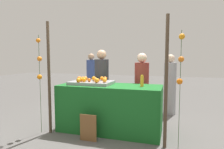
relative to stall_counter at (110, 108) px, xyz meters
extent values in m
plane|color=#565451|center=(0.00, 0.00, -0.47)|extent=(24.00, 24.00, 0.00)
cube|color=#196023|center=(0.00, 0.00, 0.00)|extent=(2.03, 0.79, 0.93)
cube|color=gray|center=(-0.40, 0.04, 0.50)|extent=(0.85, 0.60, 0.06)
sphere|color=orange|center=(-0.68, 0.18, 0.56)|extent=(0.07, 0.07, 0.07)
sphere|color=orange|center=(-0.39, 0.13, 0.57)|extent=(0.09, 0.09, 0.09)
sphere|color=orange|center=(-0.23, -0.06, 0.56)|extent=(0.07, 0.07, 0.07)
sphere|color=orange|center=(-0.25, 0.24, 0.57)|extent=(0.08, 0.08, 0.08)
sphere|color=orange|center=(-0.59, -0.08, 0.57)|extent=(0.08, 0.08, 0.08)
sphere|color=orange|center=(-0.69, 0.04, 0.57)|extent=(0.09, 0.09, 0.09)
sphere|color=orange|center=(-0.33, 0.05, 0.57)|extent=(0.08, 0.08, 0.08)
sphere|color=orange|center=(-0.50, -0.12, 0.57)|extent=(0.08, 0.08, 0.08)
sphere|color=orange|center=(-0.17, 0.20, 0.57)|extent=(0.09, 0.09, 0.09)
sphere|color=orange|center=(-0.08, -0.06, 0.57)|extent=(0.09, 0.09, 0.09)
sphere|color=orange|center=(-0.22, -0.16, 0.57)|extent=(0.09, 0.09, 0.09)
sphere|color=orange|center=(-0.58, -0.21, 0.57)|extent=(0.09, 0.09, 0.09)
sphere|color=orange|center=(-0.42, -0.06, 0.56)|extent=(0.07, 0.07, 0.07)
sphere|color=orange|center=(-0.57, 0.08, 0.57)|extent=(0.09, 0.09, 0.09)
cylinder|color=gold|center=(0.64, 0.01, 0.57)|extent=(0.06, 0.06, 0.21)
cylinder|color=yellow|center=(0.64, 0.01, 0.68)|extent=(0.03, 0.03, 0.02)
cube|color=brown|center=(-0.21, -0.59, -0.23)|extent=(0.31, 0.01, 0.49)
cube|color=black|center=(-0.21, -0.58, -0.23)|extent=(0.29, 0.02, 0.47)
cylinder|color=#333338|center=(-0.42, 0.67, 0.25)|extent=(0.33, 0.33, 1.43)
sphere|color=tan|center=(-0.42, 0.67, 1.08)|extent=(0.22, 0.22, 0.22)
cylinder|color=maroon|center=(0.53, 0.67, 0.22)|extent=(0.32, 0.32, 1.36)
sphere|color=beige|center=(0.53, 0.67, 1.01)|extent=(0.21, 0.21, 0.21)
cylinder|color=#99999E|center=(1.13, 1.61, 0.21)|extent=(0.31, 0.31, 1.35)
sphere|color=beige|center=(1.13, 1.61, 0.99)|extent=(0.21, 0.21, 0.21)
cylinder|color=#384C8C|center=(-1.48, 2.51, 0.23)|extent=(0.32, 0.32, 1.39)
sphere|color=tan|center=(-1.48, 2.51, 1.04)|extent=(0.22, 0.22, 0.22)
cylinder|color=#473828|center=(-1.10, -0.44, 0.61)|extent=(0.06, 0.06, 2.16)
cylinder|color=#473828|center=(1.10, -0.44, 0.61)|extent=(0.06, 0.06, 2.16)
cylinder|color=#2D4C23|center=(-1.27, -0.49, 0.49)|extent=(0.01, 0.01, 1.90)
sphere|color=orange|center=(-1.27, -0.50, 1.34)|extent=(0.08, 0.08, 0.08)
sphere|color=orange|center=(-1.27, -0.48, 0.99)|extent=(0.09, 0.09, 0.09)
sphere|color=orange|center=(-1.27, -0.50, 0.64)|extent=(0.10, 0.10, 0.10)
cylinder|color=#2D4C23|center=(1.31, -0.44, 0.49)|extent=(0.01, 0.01, 1.90)
sphere|color=orange|center=(1.31, -0.44, 1.34)|extent=(0.09, 0.09, 0.09)
sphere|color=orange|center=(1.31, -0.44, 0.99)|extent=(0.09, 0.09, 0.09)
sphere|color=orange|center=(1.30, -0.44, 0.64)|extent=(0.09, 0.09, 0.09)
camera|label=1|loc=(1.19, -3.68, 1.02)|focal=31.51mm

